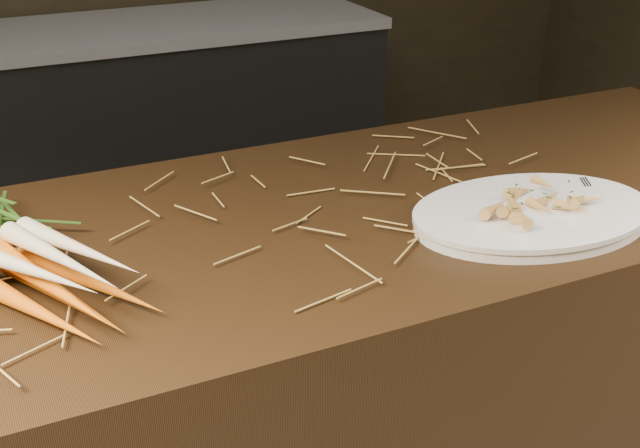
# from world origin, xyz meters

# --- Properties ---
(back_counter) EXTENTS (1.82, 0.62, 0.84)m
(back_counter) POSITION_xyz_m (0.30, 2.18, 0.42)
(back_counter) COLOR black
(back_counter) RESTS_ON ground
(straw_bedding) EXTENTS (1.40, 0.60, 0.02)m
(straw_bedding) POSITION_xyz_m (0.00, 0.30, 0.91)
(straw_bedding) COLOR #AA7C32
(straw_bedding) RESTS_ON main_counter
(serving_platter) EXTENTS (0.43, 0.31, 0.02)m
(serving_platter) POSITION_xyz_m (0.48, 0.13, 0.91)
(serving_platter) COLOR white
(serving_platter) RESTS_ON main_counter
(roasted_veg_heap) EXTENTS (0.21, 0.16, 0.05)m
(roasted_veg_heap) POSITION_xyz_m (0.48, 0.13, 0.94)
(roasted_veg_heap) COLOR #BE8B40
(roasted_veg_heap) RESTS_ON serving_platter
(serving_fork) EXTENTS (0.08, 0.14, 0.00)m
(serving_fork) POSITION_xyz_m (0.62, 0.10, 0.92)
(serving_fork) COLOR silver
(serving_fork) RESTS_ON serving_platter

